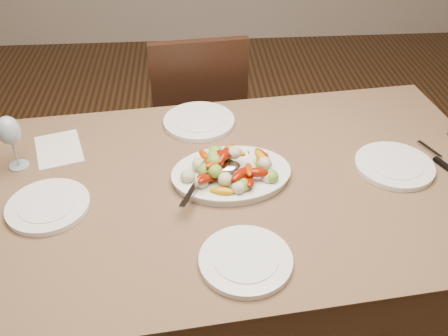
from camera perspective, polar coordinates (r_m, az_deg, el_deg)
floor at (r=2.15m, az=5.56°, el=-18.39°), size 6.00×6.00×0.00m
dining_table at (r=1.87m, az=0.00°, el=-10.79°), size 1.93×1.22×0.76m
chair_far at (r=2.49m, az=-3.21°, el=5.95°), size 0.46×0.46×0.95m
serving_platter at (r=1.62m, az=0.83°, el=-0.86°), size 0.40×0.31×0.02m
roasted_vegetables at (r=1.59m, az=0.85°, el=0.76°), size 0.33×0.24×0.09m
serving_spoon at (r=1.56m, az=-1.26°, el=-0.89°), size 0.28×0.15×0.03m
plate_left at (r=1.60m, az=-19.45°, el=-4.15°), size 0.25×0.25×0.02m
plate_right at (r=1.76m, az=18.89°, el=0.24°), size 0.26×0.26×0.02m
plate_far at (r=1.90m, az=-2.87°, el=5.33°), size 0.27×0.27×0.02m
plate_near at (r=1.36m, az=2.48°, el=-10.53°), size 0.25×0.25×0.02m
wine_glass at (r=1.76m, az=-23.09°, el=2.84°), size 0.08×0.08×0.20m
menu_card at (r=1.85m, az=-18.36°, el=2.09°), size 0.20×0.24×0.00m
table_knife at (r=1.85m, az=23.19°, el=1.01°), size 0.09×0.19×0.01m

